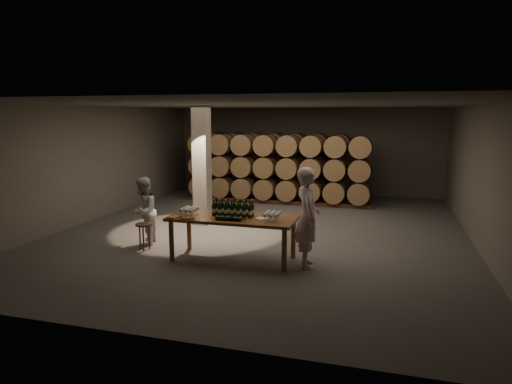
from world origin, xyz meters
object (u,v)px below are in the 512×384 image
(person_woman, at_px, (144,211))
(notebook_near, at_px, (188,218))
(bottle_cluster, at_px, (233,210))
(tasting_table, at_px, (233,222))
(plate, at_px, (261,218))
(stool, at_px, (144,228))
(person_man, at_px, (308,218))

(person_woman, bearing_deg, notebook_near, 45.58)
(bottle_cluster, bearing_deg, tasting_table, -75.72)
(plate, distance_m, stool, 2.75)
(bottle_cluster, height_order, stool, bottle_cluster)
(notebook_near, bearing_deg, person_woman, 133.28)
(tasting_table, relative_size, person_woman, 1.66)
(bottle_cluster, height_order, plate, bottle_cluster)
(tasting_table, bearing_deg, person_woman, 169.26)
(plate, bearing_deg, person_man, -0.04)
(notebook_near, distance_m, person_man, 2.39)
(bottle_cluster, distance_m, person_man, 1.57)
(plate, bearing_deg, tasting_table, 178.42)
(tasting_table, bearing_deg, stool, 177.99)
(tasting_table, xyz_separation_m, person_woman, (-2.30, 0.44, -0.01))
(tasting_table, xyz_separation_m, stool, (-2.10, 0.07, -0.31))
(stool, xyz_separation_m, person_woman, (-0.20, 0.36, 0.30))
(tasting_table, height_order, stool, tasting_table)
(tasting_table, bearing_deg, person_man, -0.65)
(tasting_table, bearing_deg, bottle_cluster, 104.28)
(stool, height_order, person_man, person_man)
(plate, height_order, person_woman, person_woman)
(notebook_near, bearing_deg, person_man, -8.01)
(bottle_cluster, distance_m, stool, 2.15)
(stool, bearing_deg, plate, -1.91)
(stool, bearing_deg, tasting_table, -2.01)
(plate, distance_m, person_man, 0.94)
(notebook_near, distance_m, stool, 1.44)
(plate, relative_size, stool, 0.42)
(plate, bearing_deg, bottle_cluster, 172.22)
(person_woman, bearing_deg, tasting_table, 64.25)
(tasting_table, relative_size, notebook_near, 10.73)
(plate, bearing_deg, stool, 178.09)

